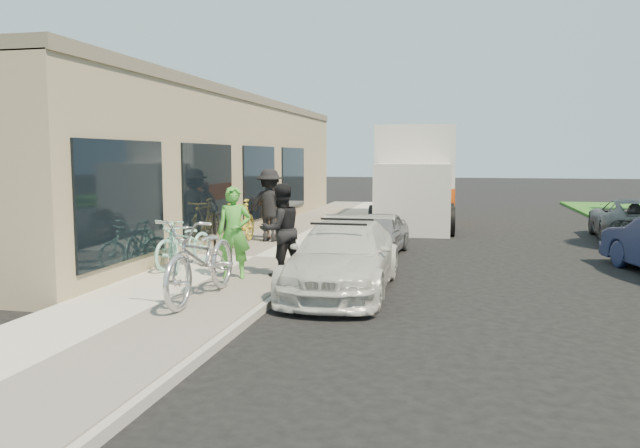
{
  "coord_description": "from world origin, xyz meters",
  "views": [
    {
      "loc": [
        2.47,
        -10.27,
        2.42
      ],
      "look_at": [
        -0.22,
        1.86,
        1.05
      ],
      "focal_mm": 35.0,
      "sensor_mm": 36.0,
      "label": 1
    }
  ],
  "objects_px": {
    "sedan_white": "(343,257)",
    "tandem_bike": "(203,258)",
    "sedan_silver": "(377,233)",
    "woman_rider": "(234,232)",
    "sandwich_board": "(279,213)",
    "moving_truck": "(416,181)",
    "bike_rack": "(220,227)",
    "cruiser_bike_c": "(243,222)",
    "far_car_gray": "(632,220)",
    "bystander_b": "(272,210)",
    "bystander_a": "(270,205)",
    "cruiser_bike_a": "(173,246)",
    "man_standing": "(281,230)"
  },
  "relations": [
    {
      "from": "bystander_a",
      "to": "woman_rider",
      "type": "bearing_deg",
      "value": 98.12
    },
    {
      "from": "far_car_gray",
      "to": "cruiser_bike_a",
      "type": "height_order",
      "value": "far_car_gray"
    },
    {
      "from": "cruiser_bike_c",
      "to": "bystander_a",
      "type": "height_order",
      "value": "bystander_a"
    },
    {
      "from": "sedan_white",
      "to": "bystander_b",
      "type": "bearing_deg",
      "value": 117.98
    },
    {
      "from": "far_car_gray",
      "to": "woman_rider",
      "type": "relative_size",
      "value": 2.52
    },
    {
      "from": "sandwich_board",
      "to": "far_car_gray",
      "type": "xyz_separation_m",
      "value": [
        10.37,
        0.29,
        -0.02
      ]
    },
    {
      "from": "sedan_silver",
      "to": "bystander_a",
      "type": "distance_m",
      "value": 3.09
    },
    {
      "from": "sandwich_board",
      "to": "woman_rider",
      "type": "distance_m",
      "value": 8.21
    },
    {
      "from": "sedan_silver",
      "to": "far_car_gray",
      "type": "height_order",
      "value": "far_car_gray"
    },
    {
      "from": "far_car_gray",
      "to": "sedan_silver",
      "type": "bearing_deg",
      "value": 36.52
    },
    {
      "from": "sandwich_board",
      "to": "moving_truck",
      "type": "height_order",
      "value": "moving_truck"
    },
    {
      "from": "bike_rack",
      "to": "tandem_bike",
      "type": "relative_size",
      "value": 0.36
    },
    {
      "from": "woman_rider",
      "to": "man_standing",
      "type": "bearing_deg",
      "value": 12.56
    },
    {
      "from": "moving_truck",
      "to": "bystander_b",
      "type": "distance_m",
      "value": 6.99
    },
    {
      "from": "sedan_silver",
      "to": "woman_rider",
      "type": "distance_m",
      "value": 4.77
    },
    {
      "from": "sandwich_board",
      "to": "woman_rider",
      "type": "relative_size",
      "value": 0.53
    },
    {
      "from": "moving_truck",
      "to": "far_car_gray",
      "type": "relative_size",
      "value": 1.65
    },
    {
      "from": "moving_truck",
      "to": "cruiser_bike_a",
      "type": "xyz_separation_m",
      "value": [
        -4.02,
        -10.97,
        -0.9
      ]
    },
    {
      "from": "tandem_bike",
      "to": "bystander_b",
      "type": "height_order",
      "value": "bystander_b"
    },
    {
      "from": "sedan_silver",
      "to": "cruiser_bike_c",
      "type": "xyz_separation_m",
      "value": [
        -3.49,
        0.07,
        0.2
      ]
    },
    {
      "from": "sandwich_board",
      "to": "sedan_silver",
      "type": "distance_m",
      "value": 5.25
    },
    {
      "from": "cruiser_bike_c",
      "to": "bystander_b",
      "type": "xyz_separation_m",
      "value": [
        0.44,
        1.12,
        0.22
      ]
    },
    {
      "from": "sedan_white",
      "to": "sedan_silver",
      "type": "height_order",
      "value": "sedan_white"
    },
    {
      "from": "sandwich_board",
      "to": "man_standing",
      "type": "xyz_separation_m",
      "value": [
        2.26,
        -7.66,
        0.41
      ]
    },
    {
      "from": "sandwich_board",
      "to": "far_car_gray",
      "type": "distance_m",
      "value": 10.37
    },
    {
      "from": "sedan_white",
      "to": "tandem_bike",
      "type": "relative_size",
      "value": 1.7
    },
    {
      "from": "sedan_white",
      "to": "moving_truck",
      "type": "height_order",
      "value": "moving_truck"
    },
    {
      "from": "sandwich_board",
      "to": "far_car_gray",
      "type": "relative_size",
      "value": 0.21
    },
    {
      "from": "tandem_bike",
      "to": "far_car_gray",
      "type": "bearing_deg",
      "value": 49.63
    },
    {
      "from": "cruiser_bike_c",
      "to": "bike_rack",
      "type": "bearing_deg",
      "value": -101.44
    },
    {
      "from": "bike_rack",
      "to": "man_standing",
      "type": "distance_m",
      "value": 3.68
    },
    {
      "from": "cruiser_bike_a",
      "to": "bystander_a",
      "type": "height_order",
      "value": "bystander_a"
    },
    {
      "from": "sandwich_board",
      "to": "cruiser_bike_c",
      "type": "bearing_deg",
      "value": -95.13
    },
    {
      "from": "sandwich_board",
      "to": "moving_truck",
      "type": "distance_m",
      "value": 5.36
    },
    {
      "from": "bystander_b",
      "to": "cruiser_bike_a",
      "type": "bearing_deg",
      "value": -118.81
    },
    {
      "from": "moving_truck",
      "to": "bystander_b",
      "type": "relative_size",
      "value": 4.5
    },
    {
      "from": "man_standing",
      "to": "sedan_white",
      "type": "bearing_deg",
      "value": 115.69
    },
    {
      "from": "bike_rack",
      "to": "moving_truck",
      "type": "distance_m",
      "value": 9.24
    },
    {
      "from": "sedan_silver",
      "to": "man_standing",
      "type": "bearing_deg",
      "value": -104.23
    },
    {
      "from": "tandem_bike",
      "to": "cruiser_bike_a",
      "type": "relative_size",
      "value": 1.59
    },
    {
      "from": "tandem_bike",
      "to": "bystander_a",
      "type": "distance_m",
      "value": 6.76
    },
    {
      "from": "sandwich_board",
      "to": "cruiser_bike_c",
      "type": "xyz_separation_m",
      "value": [
        0.11,
        -3.75,
        0.1
      ]
    },
    {
      "from": "tandem_bike",
      "to": "cruiser_bike_c",
      "type": "xyz_separation_m",
      "value": [
        -1.49,
        6.07,
        -0.09
      ]
    },
    {
      "from": "far_car_gray",
      "to": "bystander_b",
      "type": "xyz_separation_m",
      "value": [
        -9.81,
        -2.92,
        0.34
      ]
    },
    {
      "from": "sedan_silver",
      "to": "cruiser_bike_c",
      "type": "bearing_deg",
      "value": -176.05
    },
    {
      "from": "bike_rack",
      "to": "woman_rider",
      "type": "height_order",
      "value": "woman_rider"
    },
    {
      "from": "bike_rack",
      "to": "woman_rider",
      "type": "relative_size",
      "value": 0.54
    },
    {
      "from": "woman_rider",
      "to": "moving_truck",
      "type": "bearing_deg",
      "value": 62.37
    },
    {
      "from": "sedan_silver",
      "to": "moving_truck",
      "type": "height_order",
      "value": "moving_truck"
    },
    {
      "from": "moving_truck",
      "to": "sedan_silver",
      "type": "bearing_deg",
      "value": -95.48
    }
  ]
}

